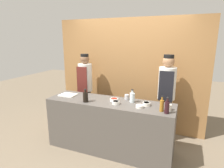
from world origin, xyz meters
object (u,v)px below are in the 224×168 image
sauce_bowl_red (114,100)px  chef_left (86,87)px  sauce_bowl_green (116,102)px  cutting_board (68,95)px  bottle_clear (132,97)px  cup_steel (127,97)px  sauce_bowl_white (140,106)px  chef_right (166,95)px  bottle_wine (167,107)px  sauce_bowl_orange (146,104)px  cup_cream (169,107)px  bottle_amber (162,105)px  bottle_soy (86,97)px

sauce_bowl_red → chef_left: chef_left is taller
sauce_bowl_green → cutting_board: (-1.02, 0.12, -0.02)m
chef_left → sauce_bowl_green: bearing=-37.5°
bottle_clear → cup_steel: size_ratio=2.50×
sauce_bowl_white → chef_right: (0.31, 0.80, -0.01)m
bottle_wine → cutting_board: bearing=173.6°
sauce_bowl_orange → cutting_board: size_ratio=0.40×
sauce_bowl_green → chef_right: 1.07m
bottle_clear → chef_right: size_ratio=0.13×
sauce_bowl_green → cup_steel: bearing=73.3°
cup_cream → cup_steel: 0.79m
sauce_bowl_orange → cutting_board: (-1.50, -0.00, -0.02)m
sauce_bowl_orange → bottle_amber: bearing=-31.2°
cup_cream → cup_steel: (-0.75, 0.25, -0.00)m
bottle_soy → cup_cream: bearing=6.0°
sauce_bowl_orange → bottle_clear: bottle_clear is taller
cutting_board → bottle_amber: (1.76, -0.15, 0.08)m
bottle_clear → cup_cream: bottle_clear is taller
sauce_bowl_red → bottle_clear: (0.31, 0.06, 0.06)m
sauce_bowl_white → chef_right: bearing=68.8°
bottle_soy → chef_left: (-0.51, 0.88, -0.10)m
bottle_amber → chef_right: bearing=91.8°
sauce_bowl_white → chef_right: size_ratio=0.07×
sauce_bowl_red → cup_cream: cup_cream is taller
bottle_clear → chef_left: chef_left is taller
sauce_bowl_green → bottle_soy: 0.53m
cup_cream → sauce_bowl_red: bearing=174.8°
cutting_board → bottle_clear: (1.24, 0.08, 0.08)m
sauce_bowl_white → cup_steel: size_ratio=1.35×
bottle_clear → cup_cream: size_ratio=2.49×
sauce_bowl_red → sauce_bowl_white: size_ratio=1.17×
cup_cream → chef_right: (-0.12, 0.73, -0.03)m
bottle_soy → chef_right: 1.52m
bottle_amber → chef_left: chef_left is taller
sauce_bowl_orange → cup_steel: (-0.39, 0.18, 0.01)m
sauce_bowl_green → chef_right: size_ratio=0.07×
cutting_board → bottle_clear: size_ratio=1.34×
cup_steel → chef_left: bearing=156.6°
cup_cream → cup_steel: same height
cutting_board → bottle_wine: 1.86m
sauce_bowl_red → cup_cream: bearing=-5.2°
sauce_bowl_orange → cutting_board: sauce_bowl_orange is taller
cutting_board → chef_left: size_ratio=0.18×
sauce_bowl_orange → bottle_wine: 0.40m
sauce_bowl_orange → cup_steel: cup_steel is taller
bottle_amber → bottle_wine: size_ratio=0.98×
chef_right → bottle_clear: bearing=-130.0°
sauce_bowl_white → sauce_bowl_orange: 0.15m
sauce_bowl_green → sauce_bowl_orange: 0.50m
cutting_board → bottle_clear: 1.25m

